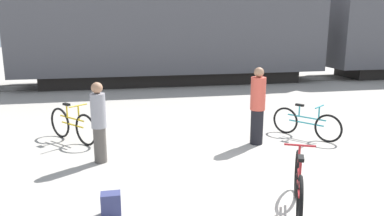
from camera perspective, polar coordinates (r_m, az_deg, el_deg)
ground_plane at (r=6.43m, az=13.36°, el=-12.36°), size 80.00×80.00×0.00m
freight_train at (r=16.96m, az=-2.96°, el=13.64°), size 42.33×2.86×5.53m
rail_near at (r=16.47m, az=-2.46°, el=3.47°), size 54.33×0.07×0.01m
rail_far at (r=17.87m, az=-3.19°, el=4.21°), size 54.33×0.07×0.01m
bicycle_teal at (r=9.34m, az=16.98°, el=-2.26°), size 1.09×1.42×0.82m
bicycle_yellow at (r=9.08m, az=-17.76°, el=-2.53°), size 1.16×1.35×0.91m
bicycle_maroon at (r=5.75m, az=15.90°, el=-11.31°), size 0.80×1.64×0.93m
person_in_red at (r=8.49m, az=9.97°, el=0.30°), size 0.33×0.33×1.75m
person_in_grey at (r=7.48m, az=-14.02°, el=-2.09°), size 0.29×0.29×1.60m
backpack at (r=5.64m, az=-12.25°, el=-14.13°), size 0.28×0.20×0.34m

